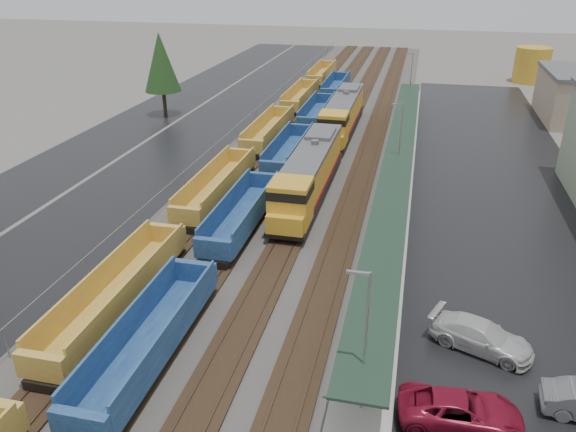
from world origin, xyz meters
name	(u,v)px	position (x,y,z in m)	size (l,w,h in m)	color
ballast_strip	(316,148)	(0.00, 60.00, 0.04)	(20.00, 160.00, 0.08)	#302D2B
trackbed	(316,147)	(0.00, 60.00, 0.16)	(14.60, 160.00, 0.22)	black
west_parking_lot	(193,140)	(-15.00, 60.00, 0.01)	(10.00, 160.00, 0.02)	black
west_road	(117,134)	(-25.00, 60.00, 0.01)	(9.00, 160.00, 0.02)	black
east_commuter_lot	(501,196)	(19.00, 50.00, 0.01)	(16.00, 100.00, 0.02)	black
station_platform	(396,180)	(9.50, 50.01, 0.73)	(3.00, 80.00, 8.00)	#9E9B93
chainlink_fence	(232,133)	(-9.50, 58.44, 1.61)	(0.08, 160.04, 2.02)	gray
distant_hills	(530,22)	(44.79, 210.68, 0.00)	(301.00, 140.00, 25.20)	#4B5945
tree_west_far	(161,62)	(-23.00, 70.00, 7.12)	(4.84, 4.84, 11.00)	#332316
locomotive_lead	(309,174)	(2.00, 45.21, 2.44)	(3.08, 20.30, 4.59)	black
locomotive_trail	(342,115)	(2.00, 66.21, 2.44)	(3.08, 20.30, 4.59)	black
well_string_yellow	(217,186)	(-6.00, 43.65, 1.21)	(2.74, 123.85, 2.43)	gold
well_string_blue	(242,215)	(-2.00, 38.26, 1.21)	(2.78, 112.74, 2.46)	navy
storage_tank	(532,65)	(29.25, 104.94, 2.95)	(5.90, 5.90, 5.90)	gold
parked_car_east_b	(460,411)	(14.00, 20.71, 0.79)	(5.70, 2.63, 1.58)	maroon
parked_car_east_c	(481,336)	(15.39, 26.73, 0.82)	(5.65, 2.30, 1.64)	silver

